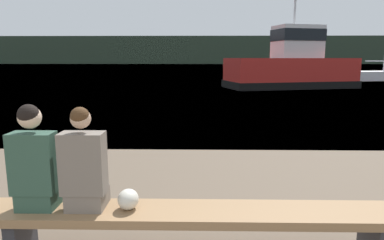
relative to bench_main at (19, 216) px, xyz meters
The scene contains 7 objects.
water_surface 124.01m from the bench_main, 89.62° to the left, with size 240.00×240.00×0.00m, color #5684A3.
far_shoreline 127.43m from the bench_main, 89.63° to the left, with size 600.00×12.00×9.87m, color #2D3D2D.
bench_main is the anchor object (origin of this frame).
person_left 0.58m from the bench_main, ahead, with size 0.41×0.36×1.04m.
person_right 0.85m from the bench_main, ahead, with size 0.41×0.36×1.02m.
shopping_bag 1.11m from the bench_main, ahead, with size 0.20×0.23×0.20m.
tugboat_red 21.71m from the bench_main, 68.40° to the left, with size 9.10×5.45×6.79m.
Camera 1 is at (0.95, -0.26, 1.94)m, focal length 32.00 mm.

